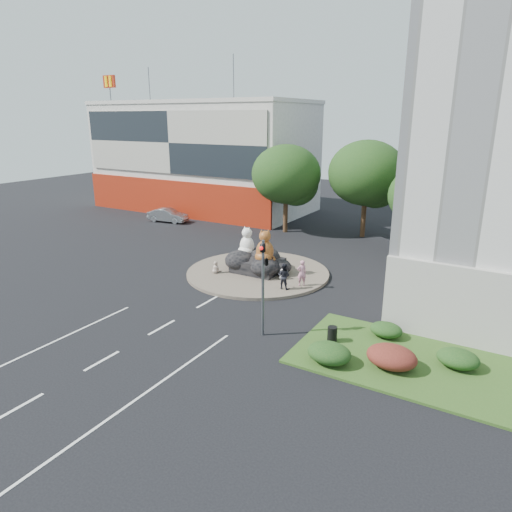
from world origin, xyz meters
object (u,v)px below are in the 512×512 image
at_px(parked_car, 168,215).
at_px(litter_bin, 332,334).
at_px(cat_tabby, 265,246).
at_px(kitten_calico, 216,267).
at_px(pedestrian_pink, 302,273).
at_px(cat_white, 247,241).
at_px(pedestrian_dark, 284,276).
at_px(kitten_white, 282,274).

distance_m(parked_car, litter_bin, 29.98).
relative_size(cat_tabby, kitten_calico, 2.63).
bearing_deg(pedestrian_pink, cat_white, -59.01).
xyz_separation_m(cat_tabby, kitten_calico, (-3.11, -1.45, -1.62)).
bearing_deg(parked_car, cat_white, -129.18).
xyz_separation_m(cat_white, parked_car, (-15.49, 9.15, -1.46)).
height_order(pedestrian_pink, pedestrian_dark, pedestrian_pink).
height_order(kitten_calico, litter_bin, kitten_calico).
distance_m(kitten_calico, pedestrian_dark, 5.51).
relative_size(kitten_calico, pedestrian_dark, 0.53).
bearing_deg(cat_tabby, kitten_white, -42.40).
distance_m(cat_tabby, kitten_white, 2.27).
height_order(cat_white, parked_car, cat_white).
distance_m(pedestrian_pink, pedestrian_dark, 1.32).
distance_m(kitten_calico, litter_bin, 11.96).
relative_size(pedestrian_pink, litter_bin, 2.23).
relative_size(pedestrian_pink, parked_car, 0.39).
bearing_deg(kitten_calico, pedestrian_pink, 19.32).
relative_size(pedestrian_dark, parked_car, 0.38).
bearing_deg(litter_bin, parked_car, 146.44).
xyz_separation_m(cat_white, cat_tabby, (1.87, -0.70, 0.09)).
relative_size(kitten_white, litter_bin, 0.98).
height_order(cat_white, kitten_white, cat_white).
xyz_separation_m(kitten_calico, kitten_white, (4.61, 1.20, -0.07)).
xyz_separation_m(cat_tabby, pedestrian_pink, (3.11, -0.66, -1.21)).
xyz_separation_m(pedestrian_pink, parked_car, (-20.47, 10.51, -0.34)).
distance_m(cat_tabby, litter_bin, 10.32).
distance_m(kitten_white, pedestrian_pink, 1.73).
distance_m(cat_tabby, kitten_calico, 3.79).
bearing_deg(cat_tabby, pedestrian_pink, -44.99).
xyz_separation_m(cat_white, kitten_white, (3.37, -0.95, -1.60)).
distance_m(cat_white, litter_bin, 12.17).
bearing_deg(cat_tabby, pedestrian_dark, -69.38).
relative_size(kitten_white, parked_car, 0.17).
height_order(kitten_white, pedestrian_dark, pedestrian_dark).
bearing_deg(pedestrian_dark, kitten_calico, -3.68).
bearing_deg(kitten_white, kitten_calico, -178.46).
bearing_deg(pedestrian_pink, cat_tabby, -55.68).
bearing_deg(litter_bin, cat_white, 141.95).
bearing_deg(cat_white, kitten_calico, -108.78).
xyz_separation_m(kitten_white, litter_bin, (6.13, -6.48, -0.07)).
height_order(cat_white, cat_tabby, cat_tabby).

